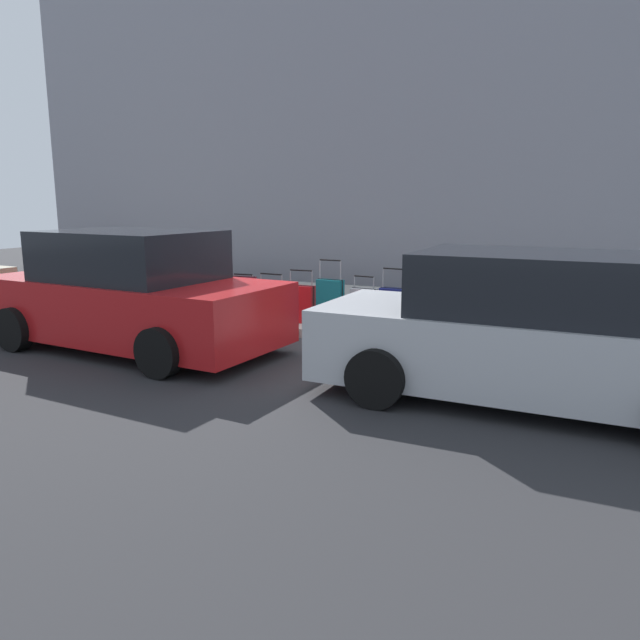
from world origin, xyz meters
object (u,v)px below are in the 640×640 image
Objects in this scene: suitcase_olive_9 at (220,297)px; suitcase_navy_10 at (192,292)px; suitcase_maroon_8 at (244,297)px; parked_car_red_1 at (132,295)px; suitcase_silver_4 at (364,308)px; suitcase_red_6 at (301,304)px; suitcase_teal_5 at (330,303)px; parking_meter at (616,289)px; suitcase_olive_2 at (427,313)px; fire_hydrant at (164,289)px; parked_car_silver_0 at (532,333)px; suitcase_navy_3 at (392,310)px; suitcase_black_0 at (502,323)px; suitcase_black_7 at (272,304)px; suitcase_maroon_1 at (462,316)px; bollard_post at (139,287)px.

suitcase_navy_10 reaches higher than suitcase_olive_9.
parked_car_red_1 is at bearing 77.03° from suitcase_maroon_8.
suitcase_silver_4 is 1.09m from suitcase_red_6.
suitcase_maroon_8 is (1.70, -0.09, -0.03)m from suitcase_teal_5.
suitcase_red_6 reaches higher than suitcase_olive_9.
parking_meter is at bearing -159.14° from parked_car_red_1.
suitcase_olive_2 is 1.19× the size of fire_hydrant.
parked_car_silver_0 is 5.55m from parked_car_red_1.
suitcase_black_0 is at bearing 179.88° from suitcase_navy_3.
suitcase_black_0 reaches higher than suitcase_black_7.
suitcase_olive_2 is (0.56, -0.12, -0.03)m from suitcase_maroon_1.
suitcase_navy_3 is 1.24× the size of bollard_post.
suitcase_black_7 is at bearing -25.92° from parked_car_silver_0.
suitcase_black_0 is 1.66m from suitcase_navy_3.
suitcase_navy_10 reaches higher than suitcase_maroon_8.
suitcase_black_0 is 0.57m from suitcase_maroon_1.
parked_car_silver_0 reaches higher than parking_meter.
suitcase_red_6 is 1.36× the size of suitcase_olive_9.
suitcase_maroon_8 is 0.16× the size of parked_car_red_1.
suitcase_teal_5 is at bearing 176.15° from suitcase_black_7.
bollard_post is 8.07m from parking_meter.
suitcase_navy_10 is (4.90, -0.03, 0.02)m from suitcase_maroon_1.
parked_car_red_1 is at bearing 25.65° from suitcase_maroon_1.
suitcase_maroon_1 is 0.90× the size of suitcase_silver_4.
suitcase_navy_3 reaches higher than suitcase_maroon_8.
suitcase_teal_5 reaches higher than suitcase_olive_2.
parking_meter reaches higher than bollard_post.
suitcase_olive_9 is (1.10, -0.05, 0.03)m from suitcase_black_7.
suitcase_black_7 is 1.62m from suitcase_navy_10.
suitcase_navy_10 is at bearing 0.36° from suitcase_black_0.
suitcase_maroon_8 is at bearing -179.15° from fire_hydrant.
parked_car_red_1 reaches higher than suitcase_olive_9.
suitcase_red_6 is 1.17× the size of suitcase_maroon_8.
suitcase_navy_10 reaches higher than suitcase_black_7.
suitcase_navy_10 is (3.29, 0.12, 0.06)m from suitcase_silver_4.
suitcase_teal_5 is (0.53, 0.14, 0.07)m from suitcase_silver_4.
suitcase_navy_3 is at bearing 5.37° from suitcase_olive_2.
bollard_post is (3.92, 0.09, 0.02)m from suitcase_teal_5.
suitcase_teal_5 is at bearing -0.32° from suitcase_maroon_1.
suitcase_black_0 reaches higher than bollard_post.
suitcase_maroon_1 is 1.16× the size of suitcase_olive_9.
parking_meter is (-3.60, -0.18, 0.51)m from suitcase_silver_4.
suitcase_red_6 is at bearing 178.05° from suitcase_black_7.
suitcase_black_7 is 1.10m from suitcase_olive_9.
suitcase_black_0 is 1.12m from suitcase_olive_2.
parked_car_red_1 reaches higher than suitcase_navy_10.
suitcase_black_7 is at bearing -3.85° from suitcase_teal_5.
parked_car_red_1 is (5.55, 0.00, 0.04)m from parked_car_silver_0.
suitcase_navy_10 is at bearing 3.82° from suitcase_maroon_8.
parking_meter is 6.78m from parked_car_red_1.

